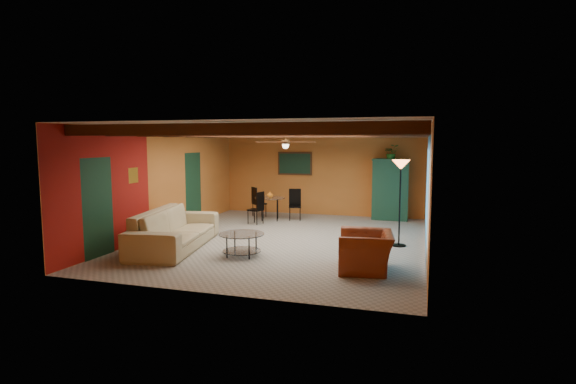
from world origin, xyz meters
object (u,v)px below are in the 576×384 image
(sofa, at_px, (175,229))
(coffee_table, at_px, (242,244))
(armoire, at_px, (391,190))
(floor_lamp, at_px, (400,203))
(potted_plant, at_px, (392,153))
(armchair, at_px, (366,251))
(vase, at_px, (270,186))
(dining_table, at_px, (270,204))

(sofa, height_order, coffee_table, sofa)
(armoire, height_order, floor_lamp, floor_lamp)
(sofa, distance_m, potted_plant, 6.93)
(sofa, distance_m, armoire, 6.76)
(armchair, bearing_deg, vase, -150.74)
(armchair, bearing_deg, floor_lamp, 159.61)
(sofa, bearing_deg, potted_plant, -49.74)
(sofa, bearing_deg, armchair, -106.96)
(armoire, xyz_separation_m, vase, (-3.48, -1.16, 0.15))
(vase, bearing_deg, sofa, -102.01)
(armchair, relative_size, potted_plant, 2.30)
(armchair, height_order, dining_table, dining_table)
(armoire, bearing_deg, armchair, -90.07)
(dining_table, distance_m, floor_lamp, 4.62)
(armoire, bearing_deg, potted_plant, 0.00)
(dining_table, bearing_deg, coffee_table, -78.79)
(armoire, relative_size, floor_lamp, 0.91)
(potted_plant, xyz_separation_m, vase, (-3.48, -1.16, -0.99))
(floor_lamp, bearing_deg, vase, 148.81)
(potted_plant, bearing_deg, armchair, -90.33)
(armoire, bearing_deg, sofa, -129.70)
(potted_plant, distance_m, vase, 3.79)
(floor_lamp, bearing_deg, coffee_table, -148.97)
(coffee_table, height_order, dining_table, dining_table)
(floor_lamp, bearing_deg, dining_table, 148.81)
(armchair, xyz_separation_m, armoire, (0.03, 5.71, 0.54))
(vase, bearing_deg, armoire, 18.42)
(potted_plant, relative_size, vase, 2.46)
(armchair, distance_m, potted_plant, 5.95)
(coffee_table, distance_m, potted_plant, 6.26)
(sofa, xyz_separation_m, coffee_table, (1.69, -0.22, -0.19))
(coffee_table, bearing_deg, sofa, 172.44)
(sofa, relative_size, vase, 15.17)
(coffee_table, relative_size, dining_table, 0.52)
(armchair, bearing_deg, potted_plant, 171.81)
(potted_plant, height_order, vase, potted_plant)
(sofa, height_order, dining_table, dining_table)
(dining_table, relative_size, armoire, 1.02)
(coffee_table, relative_size, armoire, 0.53)
(dining_table, bearing_deg, potted_plant, 18.42)
(coffee_table, xyz_separation_m, dining_table, (-0.84, 4.23, 0.23))
(sofa, xyz_separation_m, potted_plant, (4.33, 5.17, 1.60))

